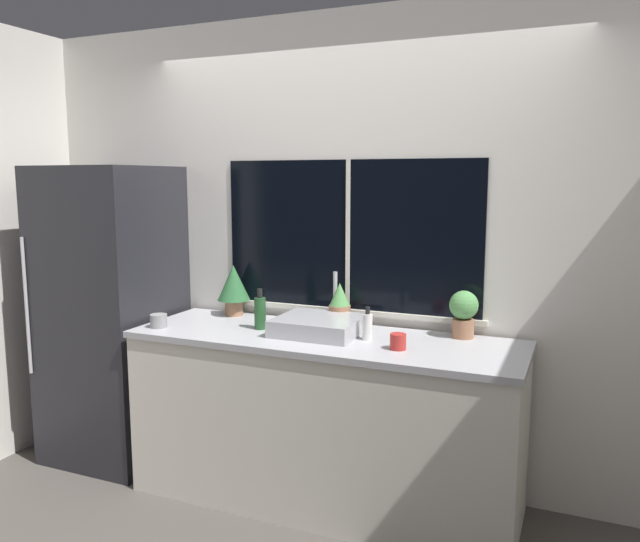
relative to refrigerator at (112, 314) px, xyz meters
name	(u,v)px	position (x,y,z in m)	size (l,w,h in m)	color
ground_plane	(298,530)	(1.46, -0.37, -0.92)	(14.00, 14.00, 0.00)	#4C4742
wall_back	(350,251)	(1.46, 0.36, 0.43)	(8.00, 0.09, 2.70)	silver
wall_left	(144,230)	(-0.64, 1.13, 0.43)	(0.06, 7.00, 2.70)	silver
counter	(324,419)	(1.46, -0.04, -0.45)	(2.11, 0.68, 0.93)	silver
refrigerator	(112,314)	(0.00, 0.00, 0.00)	(0.72, 0.71, 1.84)	#232328
sink	(319,325)	(1.42, 0.00, 0.06)	(0.45, 0.46, 0.31)	#ADADB2
potted_plant_left	(234,285)	(0.76, 0.22, 0.20)	(0.20, 0.20, 0.31)	#9E6B4C
potted_plant_center	(340,305)	(1.45, 0.22, 0.13)	(0.12, 0.12, 0.25)	#9E6B4C
potted_plant_right	(464,311)	(2.15, 0.22, 0.16)	(0.15, 0.15, 0.25)	#9E6B4C
soap_bottle	(367,326)	(1.70, -0.02, 0.09)	(0.05, 0.05, 0.18)	white
bottle_tall	(260,312)	(1.08, -0.03, 0.11)	(0.06, 0.06, 0.23)	#235128
mug_red	(398,342)	(1.90, -0.14, 0.05)	(0.08, 0.08, 0.08)	#B72D28
mug_grey	(159,321)	(0.53, -0.22, 0.05)	(0.10, 0.10, 0.08)	gray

